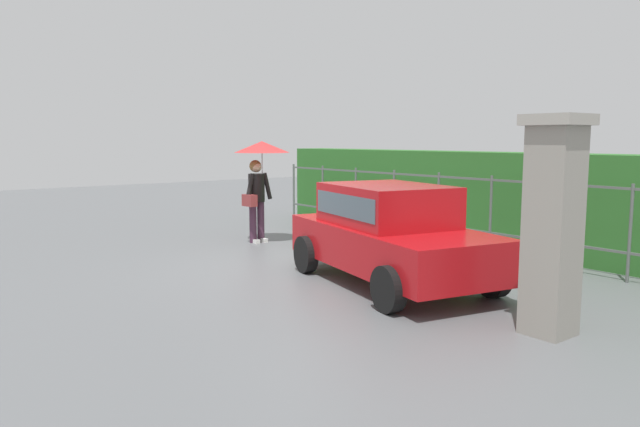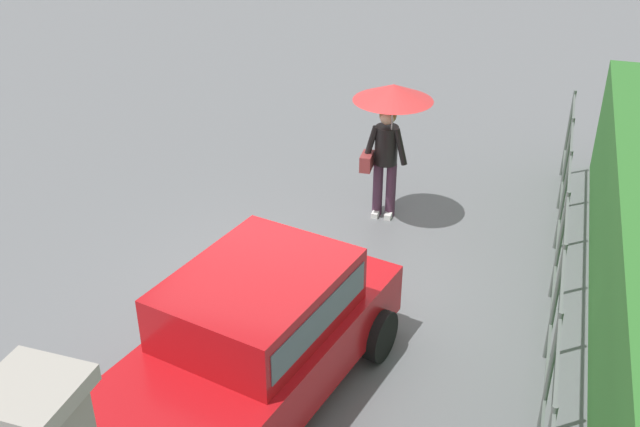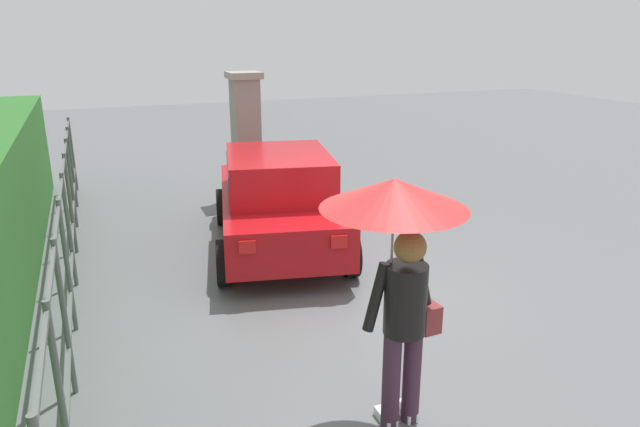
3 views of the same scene
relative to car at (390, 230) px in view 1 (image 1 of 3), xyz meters
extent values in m
plane|color=slate|center=(-1.70, -0.36, -0.80)|extent=(40.00, 40.00, 0.00)
cube|color=#B71116|center=(0.06, -0.01, -0.22)|extent=(3.96, 2.38, 0.60)
cube|color=#B71116|center=(-0.09, 0.02, 0.38)|extent=(2.16, 1.81, 0.60)
cube|color=#4C5B66|center=(-0.09, 0.02, 0.40)|extent=(2.01, 1.79, 0.33)
cylinder|color=black|center=(1.46, 0.55, -0.50)|extent=(0.62, 0.30, 0.60)
cylinder|color=black|center=(1.10, -1.10, -0.50)|extent=(0.62, 0.30, 0.60)
cylinder|color=black|center=(-0.99, 1.07, -0.50)|extent=(0.62, 0.30, 0.60)
cylinder|color=black|center=(-1.34, -0.57, -0.50)|extent=(0.62, 0.30, 0.60)
cube|color=red|center=(-1.65, 0.91, -0.07)|extent=(0.10, 0.21, 0.16)
cube|color=red|center=(-1.88, -0.16, -0.07)|extent=(0.10, 0.21, 0.16)
cylinder|color=#47283D|center=(-4.30, 0.42, -0.37)|extent=(0.15, 0.15, 0.86)
cylinder|color=#47283D|center=(-4.28, 0.22, -0.37)|extent=(0.15, 0.15, 0.86)
cube|color=white|center=(-4.24, 0.42, -0.76)|extent=(0.26, 0.10, 0.08)
cube|color=white|center=(-4.22, 0.22, -0.76)|extent=(0.26, 0.10, 0.08)
cylinder|color=black|center=(-4.29, 0.32, 0.35)|extent=(0.34, 0.34, 0.58)
sphere|color=#DBAD89|center=(-4.29, 0.32, 0.78)|extent=(0.22, 0.22, 0.22)
sphere|color=olive|center=(-4.32, 0.32, 0.80)|extent=(0.25, 0.25, 0.25)
cylinder|color=black|center=(-4.22, 0.54, 0.37)|extent=(0.10, 0.23, 0.56)
cylinder|color=black|center=(-4.20, 0.11, 0.37)|extent=(0.10, 0.23, 0.56)
cylinder|color=#B2B2B7|center=(-4.20, 0.41, 0.69)|extent=(0.02, 0.02, 0.77)
cone|color=red|center=(-4.20, 0.41, 1.19)|extent=(1.14, 1.14, 0.23)
cube|color=maroon|center=(-4.15, 0.07, 0.11)|extent=(0.35, 0.18, 0.24)
cube|color=gray|center=(2.78, -0.26, 0.35)|extent=(0.48, 0.48, 2.30)
cube|color=#9E998E|center=(2.78, -0.26, 1.56)|extent=(0.60, 0.60, 0.12)
cylinder|color=#59605B|center=(-6.57, 2.87, -0.05)|extent=(0.05, 0.05, 1.50)
cylinder|color=#59605B|center=(-5.32, 2.87, -0.05)|extent=(0.05, 0.05, 1.50)
cylinder|color=#59605B|center=(-4.07, 2.87, -0.05)|extent=(0.05, 0.05, 1.50)
cylinder|color=#59605B|center=(-2.82, 2.87, -0.05)|extent=(0.05, 0.05, 1.50)
cylinder|color=#59605B|center=(-1.57, 2.87, -0.05)|extent=(0.05, 0.05, 1.50)
cylinder|color=#59605B|center=(-0.32, 2.87, -0.05)|extent=(0.05, 0.05, 1.50)
cylinder|color=#59605B|center=(0.93, 2.87, -0.05)|extent=(0.05, 0.05, 1.50)
cylinder|color=#59605B|center=(2.18, 2.87, -0.05)|extent=(0.05, 0.05, 1.50)
cube|color=#59605B|center=(-0.94, 2.87, 0.62)|extent=(11.25, 0.03, 0.04)
cube|color=#59605B|center=(-0.94, 2.87, -0.35)|extent=(11.25, 0.03, 0.04)
cube|color=#2D6B28|center=(-0.94, 3.79, 0.15)|extent=(12.25, 0.90, 1.90)
camera|label=1|loc=(6.30, -6.17, 1.35)|focal=33.36mm
camera|label=2|loc=(5.49, 2.47, 4.67)|focal=41.60mm
camera|label=3|loc=(-7.88, 2.47, 2.37)|focal=32.52mm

